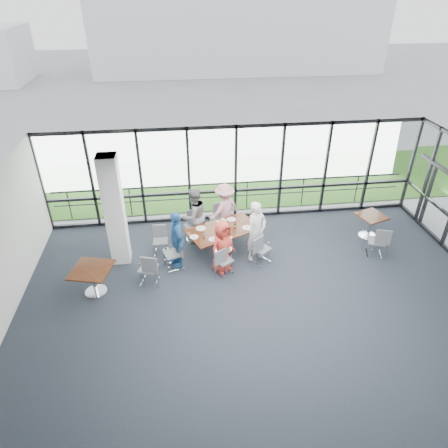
{
  "coord_description": "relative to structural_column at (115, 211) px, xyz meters",
  "views": [
    {
      "loc": [
        -1.84,
        -6.62,
        6.93
      ],
      "look_at": [
        -0.65,
        2.78,
        1.1
      ],
      "focal_mm": 32.0,
      "sensor_mm": 36.0,
      "label": 1
    }
  ],
  "objects": [
    {
      "name": "apron",
      "position": [
        3.6,
        7.0,
        -1.62
      ],
      "size": [
        80.0,
        70.0,
        0.02
      ],
      "primitive_type": "cube",
      "color": "gray",
      "rests_on": "ground"
    },
    {
      "name": "diner_far_right",
      "position": [
        3.13,
        1.11,
        -0.77
      ],
      "size": [
        1.2,
        1.07,
        1.67
      ],
      "primitive_type": "imported",
      "rotation": [
        0.0,
        0.0,
        3.74
      ],
      "color": "pink",
      "rests_on": "ground"
    },
    {
      "name": "hangar_main",
      "position": [
        7.6,
        29.0,
        1.4
      ],
      "size": [
        24.0,
        10.0,
        6.0
      ],
      "primitive_type": "cube",
      "color": "silver",
      "rests_on": "ground"
    },
    {
      "name": "plate_fr",
      "position": [
        3.27,
        0.58,
        -0.84
      ],
      "size": [
        0.27,
        0.27,
        0.01
      ],
      "primitive_type": "cylinder",
      "color": "white",
      "rests_on": "main_table"
    },
    {
      "name": "menu_c",
      "position": [
        2.96,
        0.53,
        -0.85
      ],
      "size": [
        0.38,
        0.36,
        0.0
      ],
      "primitive_type": "cube",
      "rotation": [
        0.0,
        0.0,
        0.66
      ],
      "color": "silver",
      "rests_on": "main_table"
    },
    {
      "name": "chair_main_end",
      "position": [
        1.48,
        -0.56,
        -1.14
      ],
      "size": [
        0.57,
        0.57,
        0.93
      ],
      "primitive_type": null,
      "rotation": [
        0.0,
        0.0,
        -1.27
      ],
      "color": "slate",
      "rests_on": "ground"
    },
    {
      "name": "condiment_caddy",
      "position": [
        2.93,
        0.15,
        -0.83
      ],
      "size": [
        0.1,
        0.07,
        0.04
      ],
      "primitive_type": "cube",
      "color": "black",
      "rests_on": "main_table"
    },
    {
      "name": "diner_near_left",
      "position": [
        2.82,
        -0.84,
        -0.83
      ],
      "size": [
        0.9,
        0.83,
        1.54
      ],
      "primitive_type": "imported",
      "rotation": [
        0.0,
        0.0,
        0.61
      ],
      "color": "red",
      "rests_on": "ground"
    },
    {
      "name": "chair_main_fr",
      "position": [
        2.92,
        1.22,
        -1.16
      ],
      "size": [
        0.56,
        0.56,
        0.88
      ],
      "primitive_type": null,
      "rotation": [
        0.0,
        0.0,
        3.51
      ],
      "color": "slate",
      "rests_on": "ground"
    },
    {
      "name": "ceiling",
      "position": [
        3.6,
        -3.0,
        1.6
      ],
      "size": [
        12.0,
        10.0,
        0.04
      ],
      "primitive_type": "cube",
      "color": "silver",
      "rests_on": "ground"
    },
    {
      "name": "chair_spare_r",
      "position": [
        7.34,
        -0.67,
        -1.14
      ],
      "size": [
        0.57,
        0.57,
        0.92
      ],
      "primitive_type": null,
      "rotation": [
        0.0,
        0.0,
        -0.31
      ],
      "color": "slate",
      "rests_on": "ground"
    },
    {
      "name": "plate_nl",
      "position": [
        2.61,
        -0.43,
        -0.84
      ],
      "size": [
        0.24,
        0.24,
        0.01
      ],
      "primitive_type": "cylinder",
      "color": "white",
      "rests_on": "main_table"
    },
    {
      "name": "green_bottle",
      "position": [
        2.99,
        0.21,
        -0.75
      ],
      "size": [
        0.05,
        0.05,
        0.2
      ],
      "primitive_type": "cylinder",
      "color": "#25773F",
      "rests_on": "main_table"
    },
    {
      "name": "chair_main_nr",
      "position": [
        3.95,
        -0.62,
        -1.14
      ],
      "size": [
        0.63,
        0.63,
        0.92
      ],
      "primitive_type": null,
      "rotation": [
        0.0,
        0.0,
        0.65
      ],
      "color": "slate",
      "rests_on": "ground"
    },
    {
      "name": "tumbler_b",
      "position": [
        3.31,
        0.08,
        -0.78
      ],
      "size": [
        0.07,
        0.07,
        0.14
      ],
      "primitive_type": "cylinder",
      "color": "white",
      "rests_on": "main_table"
    },
    {
      "name": "chair_main_nl",
      "position": [
        2.84,
        -1.0,
        -1.17
      ],
      "size": [
        0.58,
        0.58,
        0.86
      ],
      "primitive_type": null,
      "rotation": [
        0.0,
        0.0,
        0.56
      ],
      "color": "slate",
      "rests_on": "ground"
    },
    {
      "name": "chair_main_fl",
      "position": [
        2.1,
        0.77,
        -1.13
      ],
      "size": [
        0.55,
        0.55,
        0.93
      ],
      "primitive_type": null,
      "rotation": [
        0.0,
        0.0,
        3.38
      ],
      "color": "slate",
      "rests_on": "ground"
    },
    {
      "name": "menu_a",
      "position": [
        2.99,
        -0.45,
        -0.85
      ],
      "size": [
        0.37,
        0.4,
        0.0
      ],
      "primitive_type": "cube",
      "rotation": [
        0.0,
        0.0,
        1.0
      ],
      "color": "silver",
      "rests_on": "main_table"
    },
    {
      "name": "floor",
      "position": [
        3.6,
        -3.0,
        -1.61
      ],
      "size": [
        12.0,
        10.0,
        0.02
      ],
      "primitive_type": "cube",
      "color": "#1F242E",
      "rests_on": "ground"
    },
    {
      "name": "ketchup_bottle",
      "position": [
        2.97,
        0.18,
        -0.76
      ],
      "size": [
        0.06,
        0.06,
        0.18
      ],
      "primitive_type": "cylinder",
      "color": "#AC001A",
      "rests_on": "main_table"
    },
    {
      "name": "diner_end",
      "position": [
        1.62,
        -0.42,
        -0.76
      ],
      "size": [
        0.72,
        1.08,
        1.69
      ],
      "primitive_type": "imported",
      "rotation": [
        0.0,
        0.0,
        -1.38
      ],
      "color": "#2F66A5",
      "rests_on": "ground"
    },
    {
      "name": "guard_rail",
      "position": [
        3.6,
        2.6,
        -1.1
      ],
      "size": [
        12.0,
        0.06,
        0.06
      ],
      "primitive_type": "cylinder",
      "rotation": [
        0.0,
        1.57,
        0.0
      ],
      "color": "#2D2D33",
      "rests_on": "ground"
    },
    {
      "name": "curtain_wall_back",
      "position": [
        3.6,
        2.0,
        0.0
      ],
      "size": [
        12.0,
        0.1,
        3.2
      ],
      "primitive_type": "cube",
      "color": "white",
      "rests_on": "ground"
    },
    {
      "name": "main_table",
      "position": [
        2.95,
        0.08,
        -0.97
      ],
      "size": [
        2.31,
        1.83,
        0.75
      ],
      "rotation": [
        0.0,
        0.0,
        0.41
      ],
      "color": "#3B1B0A",
      "rests_on": "ground"
    },
    {
      "name": "side_table_right",
      "position": [
        7.58,
        0.28,
        -0.98
      ],
      "size": [
        0.98,
        0.98,
        0.75
      ],
      "rotation": [
        0.0,
        0.0,
        0.33
      ],
      "color": "#3B1B0A",
      "rests_on": "ground"
    },
    {
      "name": "tumbler_a",
      "position": [
        2.85,
        -0.27,
        -0.78
      ],
      "size": [
        0.07,
        0.07,
        0.13
      ],
      "primitive_type": "cylinder",
      "color": "white",
      "rests_on": "main_table"
    },
    {
      "name": "plate_fl",
      "position": [
        2.31,
        0.18,
        -0.84
      ],
      "size": [
        0.29,
        0.29,
        0.01
      ],
      "primitive_type": "cylinder",
      "color": "white",
      "rests_on": "main_table"
    },
    {
      "name": "structural_column",
      "position": [
        0.0,
        0.0,
        0.0
      ],
      "size": [
        0.5,
        0.5,
        3.2
      ],
      "primitive_type": "cube",
      "color": "white",
      "rests_on": "ground"
    },
    {
      "name": "chair_spare_la",
      "position": [
        0.82,
        -1.14,
        -1.14
      ],
      "size": [
        0.56,
        0.56,
        0.91
      ],
      "primitive_type": null,
      "rotation": [
        0.0,
        0.0,
        -0.29
      ],
      "color": "slate",
      "rests_on": "ground"
    },
    {
      "name": "plate_nr",
      "position": [
        3.65,
        0.04,
        -0.84
      ],
      "size": [
        0.27,
        0.27,
        0.01
      ],
      "primitive_type": "cylinder",
      "color": "white",
      "rests_on": "main_table"
    },
    {
      "name": "tumbler_d",
      "position": [
        2.36,
        -0.33,
        -0.78
      ],
      "size": [
        0.07,
        0.07,
        0.14
      ],
      "primitive_type": "cylinder",
      "color": "white",
      "rests_on": "main_table"
    },
    {
      "name": "side_table_left",
      "position": [
        -0.55,
        -1.37,
        -0.95
      ],
      "size": [
        1.15,
        1.15,
        0.75
      ],
      "rotation": [
        0.0,
        0.0,
        -0.26
      ],
      "color": "#3B1B0A",
      "rests_on": "ground"
    },
    {
      "name": "diner_near_right",
      "position": [
        3.84,
        -0.4,
        -0.7
      ],
      "size": [
        0.81,
        0.76,
        1.81
      ],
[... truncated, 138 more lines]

